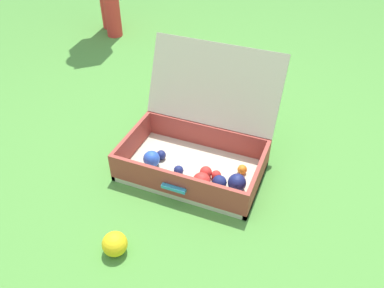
% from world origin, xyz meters
% --- Properties ---
extents(ground_plane, '(16.00, 16.00, 0.00)m').
position_xyz_m(ground_plane, '(0.00, 0.00, 0.00)').
color(ground_plane, '#4C8C38').
extents(open_suitcase, '(0.64, 0.57, 0.51)m').
position_xyz_m(open_suitcase, '(-0.05, 0.08, 0.12)').
color(open_suitcase, beige).
rests_on(open_suitcase, ground).
extents(stray_ball_on_grass, '(0.10, 0.10, 0.10)m').
position_xyz_m(stray_ball_on_grass, '(-0.16, -0.51, 0.05)').
color(stray_ball_on_grass, yellow).
rests_on(stray_ball_on_grass, ground).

